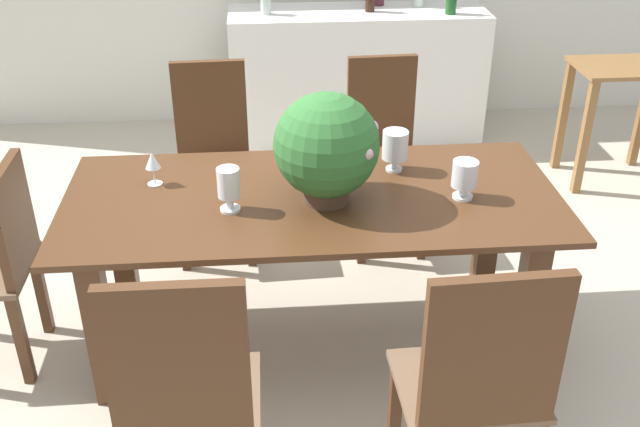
% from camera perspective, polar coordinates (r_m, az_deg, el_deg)
% --- Properties ---
extents(ground_plane, '(7.04, 7.04, 0.00)m').
position_cam_1_polar(ground_plane, '(3.68, -0.78, -7.47)').
color(ground_plane, '#BCB29E').
extents(dining_table, '(2.06, 0.92, 0.76)m').
position_cam_1_polar(dining_table, '(3.16, -0.58, -0.95)').
color(dining_table, '#4C2D19').
rests_on(dining_table, ground).
extents(chair_far_right, '(0.43, 0.49, 1.01)m').
position_cam_1_polar(chair_far_right, '(4.08, 4.89, 5.29)').
color(chair_far_right, '#4C2D19').
rests_on(chair_far_right, ground).
extents(chair_far_left, '(0.44, 0.47, 1.01)m').
position_cam_1_polar(chair_far_left, '(4.04, -8.21, 4.86)').
color(chair_far_left, '#4C2D19').
rests_on(chair_far_left, ground).
extents(chair_near_right, '(0.49, 0.42, 1.03)m').
position_cam_1_polar(chair_near_right, '(2.50, 12.07, -12.39)').
color(chair_near_right, '#4C2D19').
rests_on(chair_near_right, ground).
extents(chair_near_left, '(0.45, 0.44, 1.07)m').
position_cam_1_polar(chair_near_left, '(2.41, -10.22, -13.62)').
color(chair_near_left, '#4C2D19').
rests_on(chair_near_left, ground).
extents(flower_centerpiece, '(0.43, 0.42, 0.46)m').
position_cam_1_polar(flower_centerpiece, '(2.94, 0.50, 5.11)').
color(flower_centerpiece, '#4C3828').
rests_on(flower_centerpiece, dining_table).
extents(crystal_vase_left, '(0.09, 0.09, 0.18)m').
position_cam_1_polar(crystal_vase_left, '(2.94, -7.01, 2.17)').
color(crystal_vase_left, silver).
rests_on(crystal_vase_left, dining_table).
extents(crystal_vase_center_near, '(0.11, 0.11, 0.16)m').
position_cam_1_polar(crystal_vase_center_near, '(3.08, 11.02, 2.86)').
color(crystal_vase_center_near, silver).
rests_on(crystal_vase_center_near, dining_table).
extents(crystal_vase_right, '(0.11, 0.11, 0.19)m').
position_cam_1_polar(crystal_vase_right, '(3.26, 5.77, 5.16)').
color(crystal_vase_right, silver).
rests_on(crystal_vase_right, dining_table).
extents(wine_glass, '(0.06, 0.06, 0.15)m').
position_cam_1_polar(wine_glass, '(3.20, -12.71, 3.87)').
color(wine_glass, silver).
rests_on(wine_glass, dining_table).
extents(kitchen_counter, '(1.75, 0.53, 0.94)m').
position_cam_1_polar(kitchen_counter, '(5.34, 2.82, 10.37)').
color(kitchen_counter, silver).
rests_on(kitchen_counter, ground).
extents(wine_bottle_green, '(0.07, 0.07, 0.23)m').
position_cam_1_polar(wine_bottle_green, '(5.11, -4.18, 15.96)').
color(wine_bottle_green, '#B2BFB7').
rests_on(wine_bottle_green, kitchen_counter).
extents(side_table, '(0.62, 0.45, 0.77)m').
position_cam_1_polar(side_table, '(5.07, 22.01, 8.22)').
color(side_table, brown).
rests_on(side_table, ground).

